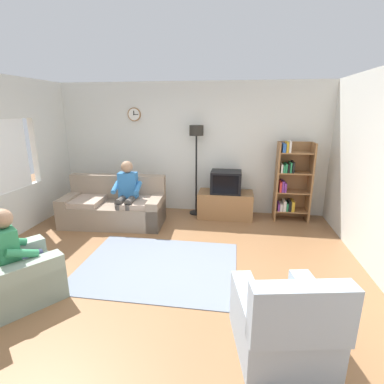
# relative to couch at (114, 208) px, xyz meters

# --- Properties ---
(ground_plane) EXTENTS (12.00, 12.00, 0.00)m
(ground_plane) POSITION_rel_couch_xyz_m (1.34, -1.57, -0.31)
(ground_plane) COLOR #8C603D
(back_wall_assembly) EXTENTS (6.20, 0.17, 2.70)m
(back_wall_assembly) POSITION_rel_couch_xyz_m (1.34, 1.09, 1.04)
(back_wall_assembly) COLOR silver
(back_wall_assembly) RESTS_ON ground_plane
(couch) EXTENTS (1.95, 1.00, 0.90)m
(couch) POSITION_rel_couch_xyz_m (0.00, 0.00, 0.00)
(couch) COLOR gray
(couch) RESTS_ON ground_plane
(tv_stand) EXTENTS (1.10, 0.56, 0.53)m
(tv_stand) POSITION_rel_couch_xyz_m (2.12, 0.68, -0.05)
(tv_stand) COLOR olive
(tv_stand) RESTS_ON ground_plane
(tv) EXTENTS (0.60, 0.49, 0.44)m
(tv) POSITION_rel_couch_xyz_m (2.12, 0.65, 0.44)
(tv) COLOR black
(tv) RESTS_ON tv_stand
(bookshelf) EXTENTS (0.68, 0.36, 1.58)m
(bookshelf) POSITION_rel_couch_xyz_m (3.38, 0.75, 0.47)
(bookshelf) COLOR olive
(bookshelf) RESTS_ON ground_plane
(floor_lamp) EXTENTS (0.28, 0.28, 1.85)m
(floor_lamp) POSITION_rel_couch_xyz_m (1.50, 0.78, 1.14)
(floor_lamp) COLOR black
(floor_lamp) RESTS_ON ground_plane
(armchair_near_window) EXTENTS (1.17, 1.18, 0.90)m
(armchair_near_window) POSITION_rel_couch_xyz_m (-0.19, -2.46, -0.02)
(armchair_near_window) COLOR gray
(armchair_near_window) RESTS_ON ground_plane
(armchair_near_bookshelf) EXTENTS (0.95, 1.01, 0.90)m
(armchair_near_bookshelf) POSITION_rel_couch_xyz_m (2.78, -2.77, -0.02)
(armchair_near_bookshelf) COLOR #9EADBC
(armchair_near_bookshelf) RESTS_ON ground_plane
(area_rug) EXTENTS (2.20, 1.70, 0.01)m
(area_rug) POSITION_rel_couch_xyz_m (1.27, -1.48, -0.31)
(area_rug) COLOR slate
(area_rug) RESTS_ON ground_plane
(person_on_couch) EXTENTS (0.53, 0.55, 1.24)m
(person_on_couch) POSITION_rel_couch_xyz_m (0.32, -0.11, 0.39)
(person_on_couch) COLOR #3372B2
(person_on_couch) RESTS_ON ground_plane
(person_in_left_armchair) EXTENTS (0.62, 0.64, 1.12)m
(person_in_left_armchair) POSITION_rel_couch_xyz_m (-0.13, -2.39, 0.29)
(person_in_left_armchair) COLOR #338C59
(person_in_left_armchair) RESTS_ON ground_plane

